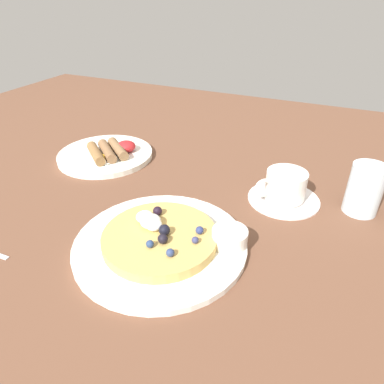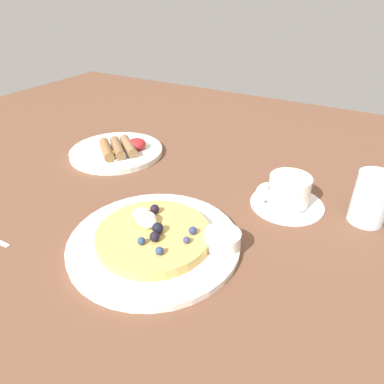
# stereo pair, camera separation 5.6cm
# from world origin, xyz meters

# --- Properties ---
(ground_plane) EXTENTS (1.94, 1.58, 0.03)m
(ground_plane) POSITION_xyz_m (0.00, 0.00, -0.01)
(ground_plane) COLOR brown
(pancake_plate) EXTENTS (0.29, 0.29, 0.01)m
(pancake_plate) POSITION_xyz_m (0.07, -0.15, 0.01)
(pancake_plate) COLOR white
(pancake_plate) RESTS_ON ground_plane
(pancake_with_berries) EXTENTS (0.19, 0.19, 0.04)m
(pancake_with_berries) POSITION_xyz_m (0.07, -0.15, 0.02)
(pancake_with_berries) COLOR tan
(pancake_with_berries) RESTS_ON pancake_plate
(syrup_ramekin) EXTENTS (0.06, 0.06, 0.03)m
(syrup_ramekin) POSITION_xyz_m (0.18, -0.10, 0.03)
(syrup_ramekin) COLOR white
(syrup_ramekin) RESTS_ON pancake_plate
(breakfast_plate) EXTENTS (0.24, 0.24, 0.01)m
(breakfast_plate) POSITION_xyz_m (-0.22, 0.10, 0.01)
(breakfast_plate) COLOR white
(breakfast_plate) RESTS_ON ground_plane
(fried_breakfast) EXTENTS (0.13, 0.13, 0.03)m
(fried_breakfast) POSITION_xyz_m (-0.20, 0.10, 0.03)
(fried_breakfast) COLOR brown
(fried_breakfast) RESTS_ON breakfast_plate
(coffee_saucer) EXTENTS (0.15, 0.15, 0.01)m
(coffee_saucer) POSITION_xyz_m (0.24, 0.09, 0.00)
(coffee_saucer) COLOR white
(coffee_saucer) RESTS_ON ground_plane
(coffee_cup) EXTENTS (0.10, 0.09, 0.06)m
(coffee_cup) POSITION_xyz_m (0.23, 0.09, 0.04)
(coffee_cup) COLOR white
(coffee_cup) RESTS_ON coffee_saucer
(water_glass) EXTENTS (0.06, 0.06, 0.10)m
(water_glass) POSITION_xyz_m (0.38, 0.11, 0.05)
(water_glass) COLOR silver
(water_glass) RESTS_ON ground_plane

